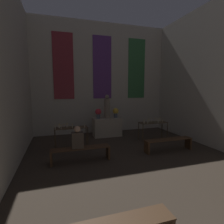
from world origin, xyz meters
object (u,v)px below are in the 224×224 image
(statue, at_px, (107,107))
(pew_back_right, at_px, (168,142))
(flower_vase_right, at_px, (116,112))
(person_seated, at_px, (77,138))
(candle_rack_left, at_px, (71,130))
(flower_vase_left, at_px, (98,113))
(altar, at_px, (107,127))
(candle_rack_right, at_px, (153,124))
(pew_back_left, at_px, (81,151))

(statue, bearing_deg, pew_back_right, -58.76)
(flower_vase_right, relative_size, person_seated, 0.66)
(candle_rack_left, bearing_deg, statue, 34.35)
(candle_rack_left, relative_size, person_seated, 1.81)
(flower_vase_left, bearing_deg, altar, 0.00)
(pew_back_right, bearing_deg, statue, 121.24)
(altar, relative_size, candle_rack_right, 1.06)
(pew_back_right, bearing_deg, person_seated, 180.00)
(altar, height_order, candle_rack_right, candle_rack_right)
(candle_rack_left, height_order, pew_back_left, candle_rack_left)
(statue, relative_size, pew_back_right, 0.61)
(pew_back_left, xyz_separation_m, pew_back_right, (3.25, 0.00, 0.00))
(statue, xyz_separation_m, candle_rack_left, (-1.82, -1.24, -0.70))
(statue, bearing_deg, candle_rack_right, -34.58)
(statue, relative_size, flower_vase_right, 2.41)
(statue, relative_size, flower_vase_left, 2.41)
(altar, xyz_separation_m, candle_rack_right, (1.80, -1.24, 0.27))
(candle_rack_left, distance_m, candle_rack_right, 3.62)
(flower_vase_left, bearing_deg, candle_rack_right, -28.99)
(altar, bearing_deg, pew_back_right, -58.76)
(pew_back_right, bearing_deg, flower_vase_left, 127.62)
(candle_rack_left, distance_m, pew_back_right, 3.75)
(flower_vase_right, bearing_deg, pew_back_left, -127.62)
(altar, relative_size, flower_vase_right, 2.88)
(statue, height_order, candle_rack_left, statue)
(flower_vase_left, relative_size, pew_back_right, 0.25)
(statue, xyz_separation_m, pew_back_left, (-1.62, -2.68, -1.09))
(pew_back_right, relative_size, person_seated, 2.63)
(statue, xyz_separation_m, flower_vase_left, (-0.44, 0.00, -0.24))
(pew_back_left, bearing_deg, altar, 58.76)
(candle_rack_right, bearing_deg, statue, 145.42)
(flower_vase_right, bearing_deg, statue, 180.00)
(flower_vase_right, relative_size, candle_rack_left, 0.37)
(altar, xyz_separation_m, pew_back_left, (-1.62, -2.68, -0.12))
(flower_vase_right, bearing_deg, pew_back_right, -66.14)
(pew_back_right, bearing_deg, candle_rack_left, 157.41)
(flower_vase_right, distance_m, pew_back_right, 3.05)
(pew_back_left, bearing_deg, flower_vase_left, 66.14)
(flower_vase_left, height_order, flower_vase_right, same)
(candle_rack_right, bearing_deg, flower_vase_left, 151.01)
(flower_vase_left, relative_size, candle_rack_left, 0.37)
(flower_vase_left, bearing_deg, candle_rack_left, -137.97)
(flower_vase_left, distance_m, candle_rack_left, 1.92)
(flower_vase_left, bearing_deg, pew_back_right, -52.38)
(flower_vase_right, height_order, candle_rack_left, flower_vase_right)
(candle_rack_right, relative_size, person_seated, 1.81)
(altar, height_order, pew_back_left, altar)
(candle_rack_left, height_order, candle_rack_right, candle_rack_right)
(statue, bearing_deg, pew_back_left, -121.24)
(pew_back_left, bearing_deg, person_seated, 180.00)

